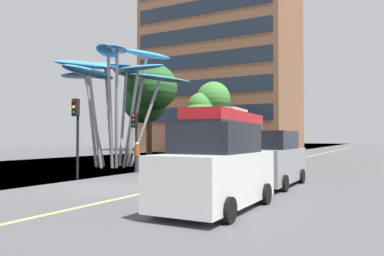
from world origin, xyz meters
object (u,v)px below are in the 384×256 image
Objects in this scene: leaf_sculpture at (117,72)px; traffic_light_kerb_near at (76,121)px; car_parked_mid at (272,160)px; traffic_light_kerb_far at (135,129)px; pedestrian at (137,157)px; traffic_light_island_mid at (191,130)px; red_bus at (227,135)px; car_parked_near at (216,169)px; traffic_light_opposite at (211,128)px.

leaf_sculpture is 2.44× the size of traffic_light_kerb_near.
car_parked_mid is at bearing 13.19° from traffic_light_kerb_near.
leaf_sculpture is 2.76× the size of traffic_light_kerb_far.
car_parked_mid is (11.89, -4.89, -5.24)m from leaf_sculpture.
car_parked_mid is at bearing -15.17° from pedestrian.
traffic_light_island_mid reaches higher than traffic_light_kerb_far.
red_bus is 6.28m from pedestrian.
red_bus is 2.86× the size of traffic_light_island_mid.
pedestrian is at bearing 136.97° from car_parked_near.
traffic_light_kerb_far is (-0.01, 4.50, -0.30)m from traffic_light_kerb_near.
red_bus is 3.10m from traffic_light_island_mid.
traffic_light_opposite is 0.82× the size of car_parked_mid.
traffic_light_opposite is at bearing 124.67° from car_parked_mid.
pedestrian is (0.16, -9.97, -1.86)m from traffic_light_opposite.
traffic_light_kerb_far reaches higher than car_parked_near.
red_bus is at bearing -54.54° from traffic_light_opposite.
leaf_sculpture is (-6.80, -2.62, 4.20)m from red_bus.
traffic_light_opposite reaches higher than traffic_light_kerb_far.
red_bus is 2.63× the size of traffic_light_kerb_near.
traffic_light_island_mid is 2.03× the size of pedestrian.
traffic_light_kerb_far is 11.94m from car_parked_near.
leaf_sculpture is 2.65× the size of traffic_light_island_mid.
red_bus is at bearing 124.17° from car_parked_mid.
car_parked_near is at bearing -43.03° from pedestrian.
pedestrian is at bearing -121.18° from red_bus.
traffic_light_opposite is at bearing 115.65° from car_parked_near.
traffic_light_opposite is at bearing 89.35° from traffic_light_kerb_near.
traffic_light_kerb_near is at bearing -92.86° from traffic_light_island_mid.
traffic_light_kerb_near is 9.00m from car_parked_mid.
traffic_light_island_mid is (0.51, 10.20, -0.20)m from traffic_light_kerb_near.
traffic_light_kerb_near is at bearing -94.34° from pedestrian.
red_bus reaches higher than car_parked_near.
traffic_light_kerb_far is 0.72× the size of car_parked_mid.
traffic_light_opposite is 19.81m from car_parked_near.
car_parked_near is 11.47m from pedestrian.
traffic_light_kerb_far is 0.73× the size of car_parked_near.
red_bus reaches higher than traffic_light_opposite.
red_bus is 14.12m from car_parked_near.
red_bus is 10.18m from traffic_light_kerb_near.
leaf_sculpture reaches higher than traffic_light_island_mid.
traffic_light_island_mid is at bearing 87.14° from traffic_light_kerb_near.
leaf_sculpture is at bearing -139.05° from traffic_light_island_mid.
car_parked_mid is at bearing -16.09° from traffic_light_kerb_far.
car_parked_mid is at bearing -22.36° from leaf_sculpture.
pedestrian is at bearing -35.89° from traffic_light_kerb_far.
pedestrian is (-8.29, 2.25, -0.19)m from car_parked_mid.
traffic_light_kerb_far is at bearing -36.28° from leaf_sculpture.
car_parked_mid is 2.71× the size of pedestrian.
red_bus is 5.81× the size of pedestrian.
traffic_light_opposite is 10.14m from pedestrian.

